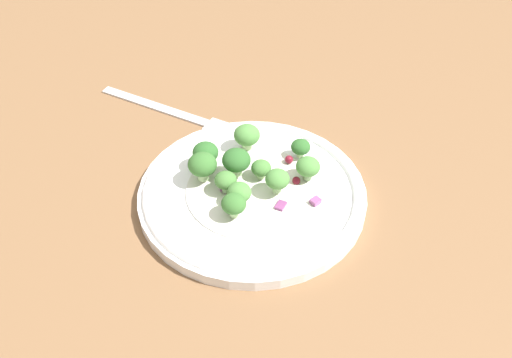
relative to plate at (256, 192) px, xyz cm
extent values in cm
cube|color=brown|center=(0.42, 2.65, -1.86)|extent=(180.00, 180.00, 2.00)
cylinder|color=white|center=(0.00, 0.00, -0.26)|extent=(23.15, 23.15, 1.20)
torus|color=white|center=(0.00, 0.00, 0.34)|extent=(22.30, 22.30, 1.00)
cylinder|color=white|center=(0.00, 0.00, 0.44)|extent=(13.43, 13.43, 0.20)
cylinder|color=#ADD18E|center=(1.16, -2.25, 1.66)|extent=(1.09, 1.09, 1.09)
ellipsoid|color=#2D6028|center=(1.16, -2.25, 2.97)|extent=(2.91, 2.91, 2.18)
cylinder|color=#ADD18E|center=(4.43, -3.28, 1.40)|extent=(1.11, 1.11, 1.11)
ellipsoid|color=#386B2D|center=(4.43, -3.28, 2.73)|extent=(2.96, 2.96, 2.22)
cylinder|color=#8EB77A|center=(3.43, -5.09, 1.34)|extent=(1.02, 1.02, 1.02)
ellipsoid|color=#2D6028|center=(3.43, -5.09, 2.55)|extent=(2.71, 2.71, 2.03)
cylinder|color=#8EB77A|center=(2.93, -0.81, 1.11)|extent=(0.83, 0.83, 0.83)
ellipsoid|color=#477A38|center=(2.93, -0.81, 2.11)|extent=(2.22, 2.22, 1.66)
cylinder|color=#8EB77A|center=(-5.40, 0.80, 1.08)|extent=(0.93, 0.93, 0.93)
ellipsoid|color=#4C843D|center=(-5.40, 0.80, 2.20)|extent=(2.48, 2.48, 1.86)
cylinder|color=#9EC684|center=(-1.66, 1.45, 1.35)|extent=(0.91, 0.91, 0.91)
ellipsoid|color=#4C843D|center=(-1.66, 1.45, 2.45)|extent=(2.44, 2.44, 1.83)
cylinder|color=#ADD18E|center=(-6.35, -2.64, 0.90)|extent=(0.78, 0.78, 0.78)
ellipsoid|color=#2D6028|center=(-6.35, -2.64, 1.84)|extent=(2.08, 2.08, 1.56)
cylinder|color=#ADD18E|center=(-1.70, -6.21, 1.09)|extent=(1.06, 1.06, 1.06)
ellipsoid|color=#4C843D|center=(-1.70, -6.21, 2.36)|extent=(2.83, 2.83, 2.12)
cylinder|color=#ADD18E|center=(3.49, 2.85, 1.13)|extent=(0.91, 0.91, 0.91)
ellipsoid|color=#386B2D|center=(3.49, 2.85, 2.21)|extent=(2.42, 2.42, 1.81)
cylinder|color=#ADD18E|center=(-1.16, -1.32, 0.89)|extent=(0.78, 0.78, 0.78)
ellipsoid|color=#477A38|center=(-1.16, -1.32, 1.82)|extent=(2.07, 2.07, 1.55)
cylinder|color=#9EC684|center=(2.33, 1.24, 0.94)|extent=(0.90, 0.90, 0.90)
ellipsoid|color=#4C843D|center=(2.33, 1.24, 2.02)|extent=(2.39, 2.39, 1.79)
sphere|color=maroon|center=(-4.13, 0.84, 0.77)|extent=(0.84, 0.84, 0.84)
sphere|color=maroon|center=(-4.79, -2.20, 0.97)|extent=(0.88, 0.88, 0.88)
sphere|color=#4C0A14|center=(2.32, 1.68, 1.17)|extent=(0.89, 0.89, 0.89)
cube|color=#843D75|center=(2.70, -1.21, 0.69)|extent=(1.55, 1.42, 0.38)
cube|color=#843D75|center=(-1.17, 3.33, 0.66)|extent=(1.49, 1.45, 0.34)
cube|color=#934C84|center=(-4.51, 4.30, 0.81)|extent=(1.14, 1.04, 0.50)
cube|color=silver|center=(4.85, -19.46, -0.61)|extent=(10.20, 12.54, 0.50)
cube|color=silver|center=(-0.89, -12.14, -0.61)|extent=(4.11, 4.31, 0.50)
camera|label=1|loc=(18.24, 41.00, 43.54)|focal=43.13mm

